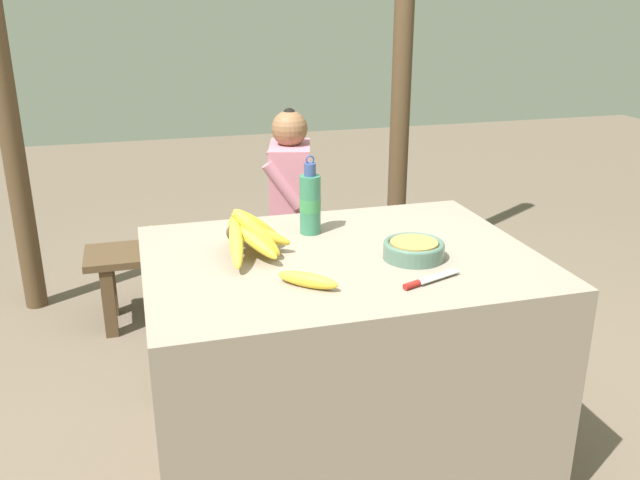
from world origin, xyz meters
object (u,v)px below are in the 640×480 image
at_px(banana_bunch_ripe, 249,231).
at_px(wooden_bench, 235,253).
at_px(support_post_far, 403,37).
at_px(serving_bowl, 414,249).
at_px(banana_bunch_green, 161,236).
at_px(knife, 424,281).
at_px(water_bottle, 310,203).
at_px(seated_vendor, 282,199).
at_px(loose_banana_front, 308,280).

distance_m(banana_bunch_ripe, wooden_bench, 1.33).
bearing_deg(support_post_far, serving_bowl, -110.53).
bearing_deg(support_post_far, banana_bunch_green, -165.73).
distance_m(serving_bowl, support_post_far, 1.94).
bearing_deg(wooden_bench, knife, -78.33).
bearing_deg(serving_bowl, banana_bunch_ripe, 160.39).
height_order(water_bottle, knife, water_bottle).
bearing_deg(seated_vendor, banana_bunch_green, 13.39).
bearing_deg(banana_bunch_ripe, knife, -40.27).
xyz_separation_m(knife, banana_bunch_green, (-0.69, 1.59, -0.34)).
xyz_separation_m(water_bottle, knife, (0.20, -0.53, -0.10)).
relative_size(water_bottle, seated_vendor, 0.27).
height_order(serving_bowl, loose_banana_front, serving_bowl).
height_order(serving_bowl, support_post_far, support_post_far).
xyz_separation_m(loose_banana_front, banana_bunch_green, (-0.36, 1.52, -0.35)).
relative_size(loose_banana_front, support_post_far, 0.06).
bearing_deg(banana_bunch_ripe, seated_vendor, 72.73).
xyz_separation_m(banana_bunch_ripe, knife, (0.45, -0.38, -0.07)).
bearing_deg(water_bottle, loose_banana_front, -105.83).
height_order(banana_bunch_ripe, loose_banana_front, banana_bunch_ripe).
relative_size(loose_banana_front, banana_bunch_green, 0.52).
xyz_separation_m(knife, support_post_far, (0.71, 1.95, 0.57)).
bearing_deg(banana_bunch_green, loose_banana_front, -76.59).
distance_m(loose_banana_front, wooden_bench, 1.60).
relative_size(banana_bunch_ripe, seated_vendor, 0.33).
bearing_deg(serving_bowl, loose_banana_front, -161.76).
height_order(serving_bowl, banana_bunch_green, serving_bowl).
xyz_separation_m(serving_bowl, seated_vendor, (-0.13, 1.37, -0.21)).
bearing_deg(loose_banana_front, banana_bunch_ripe, 110.62).
bearing_deg(wooden_bench, seated_vendor, -4.71).
bearing_deg(knife, water_bottle, 90.62).
distance_m(banana_bunch_ripe, support_post_far, 2.01).
bearing_deg(banana_bunch_green, water_bottle, -65.14).
xyz_separation_m(serving_bowl, wooden_bench, (-0.38, 1.39, -0.49)).
relative_size(serving_bowl, seated_vendor, 0.19).
relative_size(serving_bowl, water_bottle, 0.70).
bearing_deg(knife, seated_vendor, 72.42).
relative_size(seated_vendor, support_post_far, 0.39).
bearing_deg(serving_bowl, banana_bunch_green, 118.30).
xyz_separation_m(banana_bunch_ripe, support_post_far, (1.15, 1.57, 0.50)).
distance_m(serving_bowl, seated_vendor, 1.40).
height_order(banana_bunch_ripe, serving_bowl, banana_bunch_ripe).
height_order(wooden_bench, support_post_far, support_post_far).
height_order(loose_banana_front, support_post_far, support_post_far).
bearing_deg(loose_banana_front, water_bottle, 74.17).
distance_m(knife, seated_vendor, 1.59).
relative_size(water_bottle, knife, 1.36).
bearing_deg(seated_vendor, water_bottle, 97.89).
height_order(loose_banana_front, seated_vendor, seated_vendor).
bearing_deg(water_bottle, serving_bowl, -52.04).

